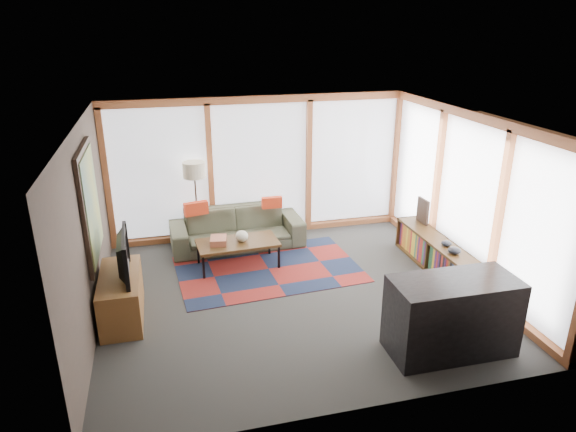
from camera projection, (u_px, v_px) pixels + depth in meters
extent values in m
plane|color=#2D2D2A|center=(295.00, 294.00, 7.63)|extent=(5.50, 5.50, 0.00)
cube|color=#403630|center=(87.00, 231.00, 6.54)|extent=(0.04, 5.00, 2.60)
cube|color=#403630|center=(362.00, 301.00, 4.91)|extent=(5.50, 0.04, 2.60)
cube|color=silver|center=(296.00, 120.00, 6.71)|extent=(5.50, 5.00, 0.04)
cube|color=white|center=(260.00, 167.00, 9.41)|extent=(5.30, 0.02, 2.35)
cube|color=white|center=(468.00, 197.00, 7.80)|extent=(0.02, 4.80, 2.35)
cube|color=black|center=(90.00, 205.00, 6.73)|extent=(0.05, 1.35, 1.55)
cube|color=yellow|center=(92.00, 205.00, 6.74)|extent=(0.02, 1.20, 1.40)
cube|color=maroon|center=(269.00, 269.00, 8.40)|extent=(3.03, 2.06, 0.01)
imported|color=#3A3E2D|center=(237.00, 228.00, 9.15)|extent=(2.36, 0.99, 0.68)
cube|color=red|center=(196.00, 208.00, 8.81)|extent=(0.43, 0.21, 0.23)
cube|color=red|center=(272.00, 202.00, 9.14)|extent=(0.37, 0.12, 0.20)
cube|color=#9A513A|center=(218.00, 241.00, 8.28)|extent=(0.30, 0.35, 0.11)
ellipsoid|color=beige|center=(242.00, 236.00, 8.35)|extent=(0.24, 0.24, 0.18)
ellipsoid|color=black|center=(454.00, 250.00, 7.69)|extent=(0.23, 0.23, 0.10)
ellipsoid|color=black|center=(446.00, 243.00, 7.96)|extent=(0.19, 0.19, 0.08)
cube|color=black|center=(423.00, 211.00, 8.82)|extent=(0.05, 0.33, 0.43)
cube|color=brown|center=(121.00, 296.00, 6.94)|extent=(0.53, 1.26, 0.63)
imported|color=black|center=(118.00, 256.00, 6.74)|extent=(0.17, 1.02, 0.58)
cube|color=black|center=(452.00, 316.00, 6.18)|extent=(1.52, 0.72, 0.96)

